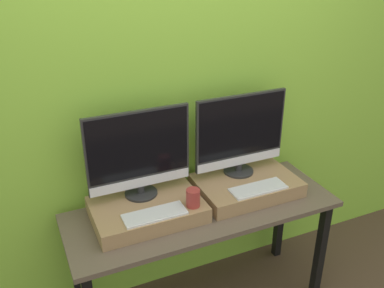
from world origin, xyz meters
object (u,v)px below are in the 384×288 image
(monitor_left, at_px, (139,153))
(keyboard_left, at_px, (155,214))
(keyboard_right, at_px, (258,188))
(monitor_right, at_px, (241,133))
(mug, at_px, (193,198))

(monitor_left, relative_size, keyboard_left, 1.74)
(keyboard_left, height_order, keyboard_right, same)
(monitor_right, distance_m, keyboard_right, 0.34)
(keyboard_left, bearing_deg, monitor_right, 19.79)
(keyboard_right, bearing_deg, keyboard_left, 180.00)
(monitor_left, xyz_separation_m, keyboard_left, (-0.00, -0.23, -0.26))
(monitor_right, bearing_deg, mug, -151.13)
(keyboard_left, relative_size, monitor_right, 0.57)
(monitor_left, height_order, keyboard_right, monitor_left)
(keyboard_left, height_order, monitor_right, monitor_right)
(keyboard_left, relative_size, mug, 3.31)
(mug, bearing_deg, keyboard_left, 180.00)
(keyboard_left, height_order, mug, mug)
(keyboard_left, bearing_deg, keyboard_right, 0.00)
(monitor_right, bearing_deg, keyboard_right, -90.00)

